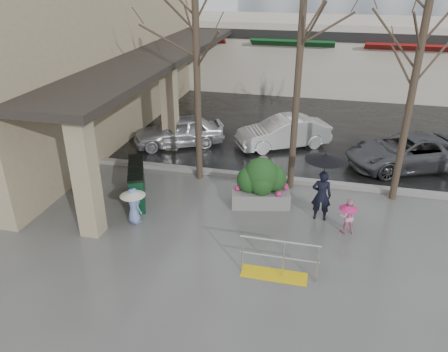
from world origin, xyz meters
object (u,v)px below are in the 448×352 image
at_px(woman, 323,180).
at_px(child_pink, 347,214).
at_px(tree_west, 196,28).
at_px(tree_mideast, 421,44).
at_px(car_b, 283,132).
at_px(news_boxes, 137,183).
at_px(car_a, 179,131).
at_px(car_c, 409,152).
at_px(handrail, 277,263).
at_px(child_blue, 133,202).
at_px(tree_midwest, 302,26).
at_px(planter, 261,183).

xyz_separation_m(woman, child_pink, (0.75, -0.55, -0.71)).
distance_m(tree_west, child_pink, 7.15).
distance_m(tree_mideast, car_b, 6.86).
bearing_deg(tree_mideast, news_boxes, -166.06).
xyz_separation_m(child_pink, car_a, (-6.72, 5.20, 0.05)).
height_order(car_a, car_b, same).
height_order(tree_west, woman, tree_west).
relative_size(news_boxes, car_a, 0.56).
relative_size(news_boxes, car_c, 0.46).
xyz_separation_m(tree_west, tree_mideast, (6.50, 0.00, -0.22)).
xyz_separation_m(handrail, woman, (0.89, 2.95, 0.91)).
bearing_deg(car_c, news_boxes, -84.66).
bearing_deg(handrail, child_blue, 161.28).
bearing_deg(tree_west, car_b, 55.47).
bearing_deg(news_boxes, car_b, 31.10).
relative_size(tree_west, tree_midwest, 0.97).
bearing_deg(child_pink, news_boxes, -18.90).
bearing_deg(car_a, child_pink, 25.84).
relative_size(tree_west, car_c, 1.50).
bearing_deg(news_boxes, child_blue, -93.74).
bearing_deg(news_boxes, planter, -14.71).
bearing_deg(car_a, handrail, 7.33).
bearing_deg(handrail, car_b, 95.75).
bearing_deg(woman, tree_mideast, -140.33).
relative_size(handrail, news_boxes, 0.92).
xyz_separation_m(handrail, car_b, (-0.85, 8.45, 0.25)).
xyz_separation_m(handrail, child_pink, (1.64, 2.40, 0.20)).
xyz_separation_m(woman, child_blue, (-5.24, -1.48, -0.60)).
height_order(car_a, car_c, same).
bearing_deg(tree_mideast, child_blue, -156.06).
bearing_deg(tree_west, woman, -23.52).
height_order(tree_midwest, car_a, tree_midwest).
height_order(tree_mideast, car_b, tree_mideast).
bearing_deg(child_pink, tree_midwest, -68.33).
distance_m(handrail, child_pink, 2.91).
relative_size(tree_midwest, tree_mideast, 1.08).
bearing_deg(planter, news_boxes, -171.13).
distance_m(handrail, woman, 3.21).
relative_size(woman, car_c, 0.47).
bearing_deg(news_boxes, tree_west, 29.69).
distance_m(tree_west, woman, 5.99).
distance_m(planter, car_c, 6.29).
relative_size(planter, car_b, 0.51).
relative_size(handrail, child_blue, 1.70).
bearing_deg(child_blue, woman, -133.45).
xyz_separation_m(child_pink, car_b, (-2.49, 6.05, 0.05)).
xyz_separation_m(tree_mideast, car_b, (-3.99, 3.65, -4.23)).
xyz_separation_m(woman, news_boxes, (-5.73, -0.13, -0.71)).
bearing_deg(tree_mideast, handrail, -123.19).
xyz_separation_m(news_boxes, car_b, (3.99, 5.63, 0.05)).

